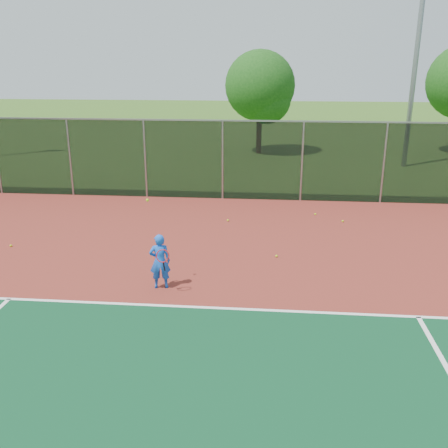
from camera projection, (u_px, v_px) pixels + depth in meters
name	position (u px, v px, depth m)	size (l,w,h in m)	color
ground	(340.00, 406.00, 7.84)	(120.00, 120.00, 0.00)	#325B1A
court_apron	(327.00, 338.00, 9.73)	(30.00, 20.00, 0.02)	maroon
fence_back	(302.00, 161.00, 18.69)	(30.00, 0.06, 3.03)	black
tennis_player	(160.00, 261.00, 11.66)	(0.59, 0.61, 2.16)	blue
practice_ball_1	(315.00, 214.00, 17.35)	(0.07, 0.07, 0.07)	#B1D318
practice_ball_2	(11.00, 246.00, 14.42)	(0.07, 0.07, 0.07)	#B1D318
practice_ball_3	(276.00, 256.00, 13.66)	(0.07, 0.07, 0.07)	#B1D318
practice_ball_4	(228.00, 220.00, 16.69)	(0.07, 0.07, 0.07)	#B1D318
practice_ball_5	(343.00, 221.00, 16.60)	(0.07, 0.07, 0.07)	#B1D318
floodlight_n	(422.00, 5.00, 23.00)	(0.90, 0.40, 13.49)	gray
tree_back_left	(262.00, 89.00, 27.70)	(3.90, 3.90, 5.72)	#362313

